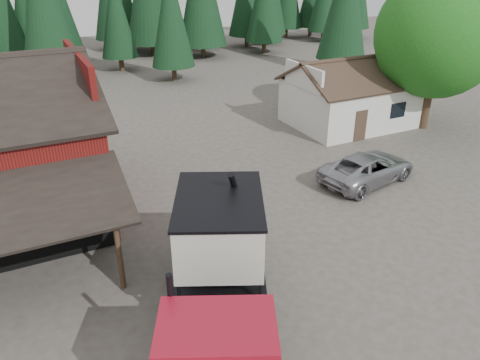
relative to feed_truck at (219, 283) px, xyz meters
name	(u,v)px	position (x,y,z in m)	size (l,w,h in m)	color
ground	(287,277)	(3.48, 1.75, -2.20)	(120.00, 120.00, 0.00)	#4C453C
farmhouse	(351,100)	(16.48, 14.75, -0.53)	(8.60, 6.42, 4.65)	silver
deciduous_tree	(438,39)	(20.49, 11.72, 3.71)	(8.00, 8.00, 10.20)	#382619
conifer_backdrop	(87,62)	(3.48, 43.75, -2.20)	(76.00, 16.00, 16.00)	black
near_pine_b	(171,15)	(9.48, 31.75, 3.69)	(3.96, 3.96, 10.40)	#382619
feed_truck	(219,283)	(0.00, 0.00, 0.00)	(6.87, 10.61, 4.70)	black
silver_car	(368,168)	(11.48, 6.83, -1.42)	(2.58, 5.59, 1.55)	#A6A7AD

